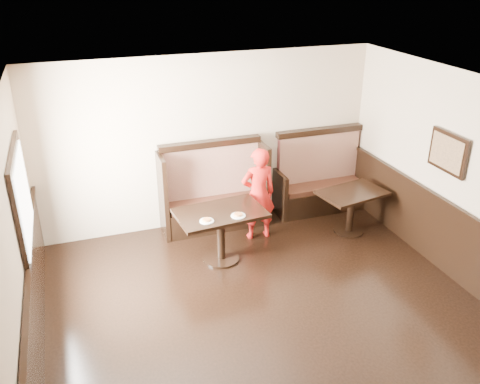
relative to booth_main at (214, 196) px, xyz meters
name	(u,v)px	position (x,y,z in m)	size (l,w,h in m)	color
ground	(297,357)	(0.00, -3.30, -0.53)	(7.00, 7.00, 0.00)	black
room_shell	(265,299)	(-0.30, -3.01, 0.14)	(7.00, 7.00, 7.00)	tan
booth_main	(214,196)	(0.00, 0.00, 0.00)	(1.75, 0.72, 1.45)	black
booth_neighbor	(320,183)	(1.95, 0.00, -0.05)	(1.65, 0.72, 1.45)	black
table_main	(221,223)	(-0.21, -1.07, 0.09)	(1.32, 0.89, 0.80)	black
table_neighbor	(351,202)	(2.02, -0.95, 0.01)	(1.14, 0.85, 0.72)	black
child	(258,194)	(0.55, -0.61, 0.23)	(0.55, 0.36, 1.51)	red
pizza_plate_left	(207,220)	(-0.47, -1.29, 0.29)	(0.20, 0.20, 0.04)	white
pizza_plate_right	(238,215)	(-0.01, -1.28, 0.29)	(0.21, 0.21, 0.04)	white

